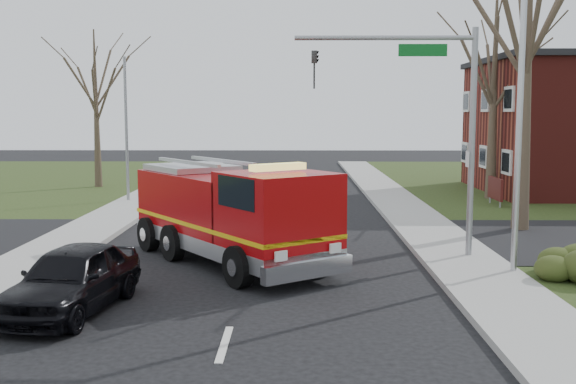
{
  "coord_description": "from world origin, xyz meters",
  "views": [
    {
      "loc": [
        1.35,
        -18.28,
        4.36
      ],
      "look_at": [
        1.11,
        1.69,
        2.0
      ],
      "focal_mm": 42.0,
      "sensor_mm": 36.0,
      "label": 1
    }
  ],
  "objects": [
    {
      "name": "parked_car_maroon",
      "position": [
        -3.57,
        -3.93,
        0.75
      ],
      "size": [
        2.42,
        4.59,
        1.49
      ],
      "primitive_type": "imported",
      "rotation": [
        0.0,
        0.0,
        -0.16
      ],
      "color": "black",
      "rests_on": "ground"
    },
    {
      "name": "bare_tree_near",
      "position": [
        9.5,
        6.0,
        7.41
      ],
      "size": [
        6.0,
        6.0,
        12.0
      ],
      "color": "#3E2F25",
      "rests_on": "ground"
    },
    {
      "name": "bare_tree_far",
      "position": [
        11.0,
        15.0,
        6.49
      ],
      "size": [
        5.25,
        5.25,
        10.5
      ],
      "color": "#3E2F25",
      "rests_on": "ground"
    },
    {
      "name": "sidewalk_left",
      "position": [
        -6.2,
        0.0,
        0.07
      ],
      "size": [
        2.4,
        80.0,
        0.15
      ],
      "primitive_type": "cube",
      "color": "#979792",
      "rests_on": "ground"
    },
    {
      "name": "bare_tree_left",
      "position": [
        -10.0,
        20.0,
        5.56
      ],
      "size": [
        4.5,
        4.5,
        9.0
      ],
      "color": "#3E2F25",
      "rests_on": "ground"
    },
    {
      "name": "traffic_signal_mast",
      "position": [
        5.21,
        1.5,
        4.71
      ],
      "size": [
        5.29,
        0.18,
        6.8
      ],
      "color": "gray",
      "rests_on": "ground"
    },
    {
      "name": "utility_pole_far",
      "position": [
        -6.8,
        14.0,
        3.5
      ],
      "size": [
        0.14,
        0.14,
        7.0
      ],
      "primitive_type": "cylinder",
      "color": "gray",
      "rests_on": "ground"
    },
    {
      "name": "health_center_sign",
      "position": [
        10.5,
        12.5,
        0.88
      ],
      "size": [
        0.12,
        2.0,
        1.4
      ],
      "color": "#441210",
      "rests_on": "ground"
    },
    {
      "name": "ground",
      "position": [
        0.0,
        0.0,
        0.0
      ],
      "size": [
        120.0,
        120.0,
        0.0
      ],
      "primitive_type": "plane",
      "color": "black",
      "rests_on": "ground"
    },
    {
      "name": "streetlight_pole",
      "position": [
        7.14,
        -0.5,
        4.55
      ],
      "size": [
        1.48,
        0.16,
        8.4
      ],
      "color": "#B7BABF",
      "rests_on": "ground"
    },
    {
      "name": "fire_engine",
      "position": [
        -0.5,
        0.91,
        1.39
      ],
      "size": [
        6.51,
        7.67,
        3.06
      ],
      "rotation": [
        0.0,
        0.0,
        0.62
      ],
      "color": "#99070A",
      "rests_on": "ground"
    },
    {
      "name": "sidewalk_right",
      "position": [
        6.2,
        0.0,
        0.07
      ],
      "size": [
        2.4,
        80.0,
        0.15
      ],
      "primitive_type": "cube",
      "color": "#979792",
      "rests_on": "ground"
    }
  ]
}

